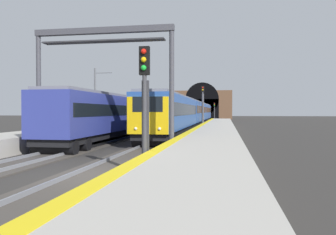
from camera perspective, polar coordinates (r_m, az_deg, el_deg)
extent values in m
plane|color=#302D2B|center=(13.07, -12.34, -9.73)|extent=(320.00, 320.00, 0.00)
cube|color=#ADA89E|center=(12.09, 4.94, -8.24)|extent=(112.00, 3.65, 0.97)
cube|color=yellow|center=(12.25, -2.46, -5.79)|extent=(112.00, 0.50, 0.01)
cube|color=#423D38|center=(13.06, -12.34, -9.60)|extent=(160.00, 2.95, 0.06)
cube|color=gray|center=(13.32, -15.23, -8.94)|extent=(160.00, 0.07, 0.15)
cube|color=gray|center=(12.79, -9.32, -9.33)|extent=(160.00, 0.07, 0.15)
cube|color=gray|center=(14.89, -26.27, -7.95)|extent=(160.00, 0.07, 0.15)
cube|color=#264C99|center=(30.45, 0.63, 0.88)|extent=(18.81, 2.79, 2.69)
cube|color=black|center=(30.45, 0.63, 1.35)|extent=(18.06, 2.82, 0.97)
cube|color=slate|center=(30.48, 0.63, 3.60)|extent=(18.25, 2.37, 0.20)
cube|color=black|center=(30.50, 0.63, -2.00)|extent=(18.43, 2.46, 0.52)
cylinder|color=black|center=(22.40, -2.77, -3.97)|extent=(0.94, 2.56, 0.94)
cylinder|color=black|center=(24.15, -1.84, -3.61)|extent=(0.94, 2.56, 0.94)
cylinder|color=black|center=(36.93, 2.23, -1.98)|extent=(0.94, 2.56, 0.94)
cylinder|color=black|center=(38.71, 2.58, -1.84)|extent=(0.94, 2.56, 0.94)
cube|color=#E5B20F|center=(21.19, -3.45, 0.34)|extent=(0.12, 2.67, 2.36)
cube|color=black|center=(21.14, -3.48, 2.24)|extent=(0.04, 1.95, 0.97)
sphere|color=#F2EACC|center=(20.99, -1.45, -1.93)|extent=(0.20, 0.20, 0.20)
sphere|color=#F2EACC|center=(21.34, -5.48, -1.89)|extent=(0.20, 0.20, 0.20)
cube|color=#264C99|center=(49.63, 4.17, 0.96)|extent=(18.81, 2.79, 2.69)
cube|color=black|center=(49.63, 4.17, 1.34)|extent=(18.06, 2.82, 0.95)
cube|color=slate|center=(49.64, 4.17, 2.62)|extent=(18.25, 2.37, 0.20)
cube|color=black|center=(49.65, 4.17, -0.82)|extent=(18.43, 2.46, 0.52)
cylinder|color=black|center=(41.59, 3.07, -1.64)|extent=(0.94, 2.56, 0.94)
cylinder|color=black|center=(43.38, 3.35, -1.53)|extent=(0.94, 2.56, 0.94)
cylinder|color=black|center=(55.96, 4.81, -0.94)|extent=(0.94, 2.56, 0.94)
cylinder|color=black|center=(57.76, 4.96, -0.88)|extent=(0.94, 2.56, 0.94)
cube|color=#264C99|center=(68.88, 5.74, 0.99)|extent=(18.81, 2.79, 2.69)
cube|color=black|center=(68.88, 5.74, 1.27)|extent=(18.06, 2.82, 0.92)
cube|color=slate|center=(68.89, 5.74, 2.19)|extent=(18.25, 2.37, 0.20)
cube|color=black|center=(68.90, 5.74, -0.29)|extent=(18.43, 2.46, 0.52)
cylinder|color=black|center=(60.69, 5.18, -0.78)|extent=(0.94, 2.56, 0.94)
cylinder|color=black|center=(62.48, 5.32, -0.73)|extent=(0.94, 2.56, 0.94)
cylinder|color=black|center=(75.34, 6.08, -0.42)|extent=(0.94, 2.56, 0.94)
cylinder|color=black|center=(77.14, 6.17, -0.39)|extent=(0.94, 2.56, 0.94)
cube|color=navy|center=(27.64, -10.09, 0.69)|extent=(19.21, 2.77, 2.66)
cube|color=black|center=(27.64, -10.09, 1.19)|extent=(18.44, 2.80, 0.78)
cube|color=slate|center=(27.67, -10.10, 3.65)|extent=(18.63, 2.36, 0.20)
cube|color=black|center=(27.69, -10.08, -2.43)|extent=(18.83, 2.44, 0.49)
cylinder|color=black|center=(35.95, -5.40, -2.11)|extent=(0.89, 2.54, 0.89)
cylinder|color=black|center=(34.22, -6.18, -2.28)|extent=(0.89, 2.54, 0.89)
cylinder|color=black|center=(21.41, -16.32, -4.32)|extent=(0.89, 2.54, 0.89)
cylinder|color=black|center=(19.82, -18.61, -4.77)|extent=(0.89, 2.54, 0.89)
cube|color=#E5B20F|center=(36.86, -5.00, 0.55)|extent=(0.12, 2.65, 2.33)
cube|color=black|center=(36.91, -4.98, 1.62)|extent=(0.04, 1.93, 0.96)
sphere|color=#F2EACC|center=(37.13, -6.11, -0.71)|extent=(0.20, 0.20, 0.20)
sphere|color=#F2EACC|center=(36.75, -3.83, -0.73)|extent=(0.20, 0.20, 0.20)
cube|color=navy|center=(46.78, -1.81, 0.86)|extent=(19.21, 2.77, 2.66)
cube|color=black|center=(46.78, -1.81, 1.29)|extent=(18.44, 2.80, 0.83)
cube|color=slate|center=(46.80, -1.81, 2.61)|extent=(18.63, 2.36, 0.20)
cube|color=black|center=(46.81, -1.81, -0.98)|extent=(18.83, 2.44, 0.49)
cylinder|color=black|center=(55.01, -0.07, -1.00)|extent=(0.89, 2.54, 0.89)
cylinder|color=black|center=(53.23, -0.40, -1.07)|extent=(0.89, 2.54, 0.89)
cylinder|color=black|center=(40.45, -3.66, -1.76)|extent=(0.89, 2.54, 0.89)
cylinder|color=black|center=(38.70, -4.28, -1.88)|extent=(0.89, 2.54, 0.89)
cube|color=black|center=(46.81, -1.81, 3.28)|extent=(1.30, 1.66, 0.90)
cylinder|color=#38383D|center=(12.54, -3.98, -1.45)|extent=(0.16, 0.16, 3.78)
cube|color=black|center=(12.66, -4.00, 9.54)|extent=(0.20, 0.38, 1.05)
cube|color=#38383D|center=(12.67, -3.83, -1.42)|extent=(0.04, 0.28, 3.40)
sphere|color=red|center=(12.59, -4.14, 11.09)|extent=(0.20, 0.20, 0.20)
sphere|color=yellow|center=(12.54, -4.14, 9.74)|extent=(0.20, 0.20, 0.20)
sphere|color=green|center=(12.50, -4.14, 8.38)|extent=(0.20, 0.20, 0.20)
cylinder|color=#4C4C54|center=(44.06, 5.89, 1.12)|extent=(0.16, 0.16, 4.95)
cube|color=black|center=(44.16, 5.90, 4.82)|extent=(0.20, 0.38, 0.75)
cube|color=#4C4C54|center=(44.20, 5.90, 1.12)|extent=(0.04, 0.28, 4.45)
sphere|color=red|center=(44.04, 5.89, 5.05)|extent=(0.20, 0.20, 0.20)
sphere|color=yellow|center=(44.02, 5.89, 4.67)|extent=(0.20, 0.20, 0.20)
cylinder|color=#38383D|center=(88.82, 7.85, 0.65)|extent=(0.16, 0.16, 3.57)
cube|color=black|center=(88.84, 7.85, 2.14)|extent=(0.20, 0.38, 1.05)
cube|color=#38383D|center=(88.96, 7.85, 0.65)|extent=(0.04, 0.28, 3.21)
sphere|color=red|center=(88.71, 7.85, 2.35)|extent=(0.20, 0.20, 0.20)
sphere|color=yellow|center=(88.71, 7.85, 2.16)|extent=(0.20, 0.20, 0.20)
sphere|color=green|center=(88.70, 7.85, 1.96)|extent=(0.20, 0.20, 0.20)
cylinder|color=#3F3F47|center=(21.92, -21.01, 3.74)|extent=(0.28, 0.28, 6.97)
cylinder|color=#3F3F47|center=(19.09, 0.63, 4.21)|extent=(0.28, 0.28, 6.97)
cube|color=#3F3F47|center=(20.66, -10.99, 14.22)|extent=(0.36, 8.45, 0.35)
cube|color=#2D2D33|center=(20.53, -10.98, 12.53)|extent=(0.70, 7.35, 0.08)
cube|color=brown|center=(103.46, 5.83, 2.13)|extent=(2.87, 17.88, 8.70)
cube|color=black|center=(101.96, 5.77, 1.42)|extent=(0.12, 10.01, 6.09)
cylinder|color=black|center=(102.03, 5.77, 3.13)|extent=(0.12, 10.01, 10.01)
cylinder|color=#595B60|center=(41.32, -12.22, 2.94)|extent=(0.22, 0.22, 7.60)
cylinder|color=#595B60|center=(41.17, -10.86, 7.42)|extent=(0.08, 2.10, 0.08)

